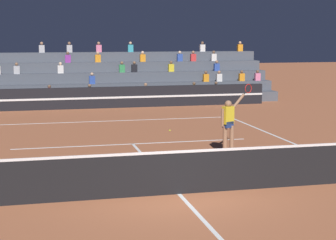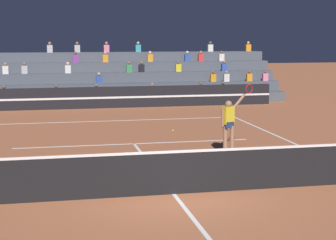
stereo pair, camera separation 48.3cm
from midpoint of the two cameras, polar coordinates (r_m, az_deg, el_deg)
name	(u,v)px [view 2 (the right image)]	position (r m, az deg, el deg)	size (l,w,h in m)	color
ground_plane	(174,194)	(13.49, 1.62, -7.54)	(120.00, 120.00, 0.00)	#AD603D
court_lines	(174,194)	(13.49, 1.62, -7.52)	(11.10, 23.90, 0.01)	white
tennis_net	(174,172)	(13.35, 1.63, -5.29)	(12.00, 0.10, 1.10)	#2D6B38
sponsor_banner_wall	(106,98)	(29.37, -5.88, 2.29)	(18.00, 0.26, 1.10)	black
bleacher_stand	(99,83)	(33.09, -6.60, 3.79)	(20.76, 4.75, 3.38)	#4C515B
tennis_player	(229,123)	(17.96, 7.00, -0.35)	(1.28, 0.62, 2.25)	#9E7051
tennis_ball	(173,130)	(22.15, 1.12, -1.07)	(0.07, 0.07, 0.07)	#C6DB33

